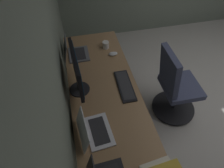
# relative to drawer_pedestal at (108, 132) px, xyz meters

# --- Properties ---
(wall_back) EXTENTS (4.99, 0.10, 2.60)m
(wall_back) POSITION_rel_drawer_pedestal_xyz_m (0.09, 0.38, 0.95)
(wall_back) COLOR slate
(wall_back) RESTS_ON ground
(desk) EXTENTS (2.26, 0.68, 0.73)m
(desk) POSITION_rel_drawer_pedestal_xyz_m (0.12, -0.03, 0.32)
(desk) COLOR #936D47
(desk) RESTS_ON ground
(drawer_pedestal) EXTENTS (0.40, 0.51, 0.69)m
(drawer_pedestal) POSITION_rel_drawer_pedestal_xyz_m (0.00, 0.00, 0.00)
(drawer_pedestal) COLOR #936D47
(drawer_pedestal) RESTS_ON ground
(monitor_primary) EXTENTS (0.52, 0.20, 0.44)m
(monitor_primary) POSITION_rel_drawer_pedestal_xyz_m (0.32, 0.20, 0.64)
(monitor_primary) COLOR black
(monitor_primary) RESTS_ON desk
(laptop_leftmost) EXTENTS (0.34, 0.29, 0.20)m
(laptop_leftmost) POSITION_rel_drawer_pedestal_xyz_m (-0.19, 0.16, 0.43)
(laptop_leftmost) COLOR silver
(laptop_leftmost) RESTS_ON desk
(laptop_center) EXTENTS (0.28, 0.29, 0.23)m
(laptop_center) POSITION_rel_drawer_pedestal_xyz_m (0.86, 0.21, 0.44)
(laptop_center) COLOR #595B60
(laptop_center) RESTS_ON desk
(keyboard_main) EXTENTS (0.42, 0.15, 0.02)m
(keyboard_main) POSITION_rel_drawer_pedestal_xyz_m (0.26, -0.24, 0.39)
(keyboard_main) COLOR black
(keyboard_main) RESTS_ON desk
(mouse_main) EXTENTS (0.06, 0.10, 0.03)m
(mouse_main) POSITION_rel_drawer_pedestal_xyz_m (0.77, -0.24, 0.40)
(mouse_main) COLOR silver
(mouse_main) RESTS_ON desk
(coffee_mug) EXTENTS (0.12, 0.08, 0.09)m
(coffee_mug) POSITION_rel_drawer_pedestal_xyz_m (0.92, -0.18, 0.43)
(coffee_mug) COLOR silver
(coffee_mug) RESTS_ON desk
(office_chair) EXTENTS (0.56, 0.56, 0.97)m
(office_chair) POSITION_rel_drawer_pedestal_xyz_m (0.33, -0.89, 0.11)
(office_chair) COLOR #383D56
(office_chair) RESTS_ON ground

